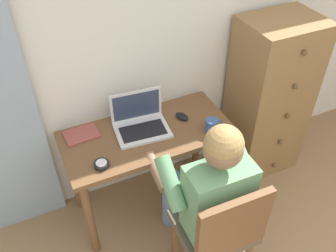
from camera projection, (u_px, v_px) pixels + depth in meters
wall_back at (181, 24)px, 2.38m from camera, size 4.80×0.05×2.50m
desk at (148, 147)px, 2.45m from camera, size 1.09×0.52×0.72m
dresser at (268, 99)px, 2.79m from camera, size 0.53×0.45×1.27m
chair at (220, 230)px, 2.09m from camera, size 0.43×0.41×0.88m
person_seated at (207, 186)px, 2.10m from camera, size 0.54×0.59×1.19m
laptop at (140, 122)px, 2.37m from camera, size 0.36×0.28×0.24m
computer_mouse at (182, 116)px, 2.47m from camera, size 0.09×0.12×0.03m
desk_clock at (102, 164)px, 2.14m from camera, size 0.09×0.09×0.03m
notebook_pad at (81, 134)px, 2.35m from camera, size 0.22×0.16×0.01m
coffee_mug at (212, 126)px, 2.35m from camera, size 0.12×0.08×0.09m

